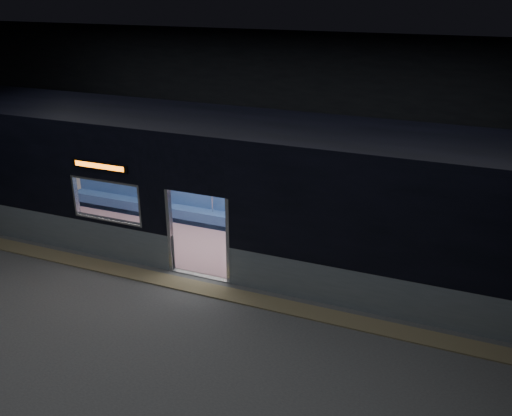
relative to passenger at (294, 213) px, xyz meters
The scene contains 7 objects.
station_floor 3.91m from the passenger, 111.90° to the right, with size 24.00×14.00×0.01m, color #47494C.
station_envelope 4.77m from the passenger, 111.90° to the right, with size 24.00×14.00×5.00m.
tactile_strip 3.41m from the passenger, 115.44° to the right, with size 22.80×0.50×0.03m, color #8C7F59.
metro_car 2.03m from the passenger, 144.89° to the right, with size 18.00×3.04×3.35m.
passenger is the anchor object (origin of this frame).
handbag 0.27m from the passenger, 98.60° to the right, with size 0.30×0.26×0.15m, color black.
transit_map 1.46m from the passenger, 13.52° to the left, with size 0.89×0.03×0.58m, color white.
Camera 1 is at (5.31, -8.60, 6.25)m, focal length 38.00 mm.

